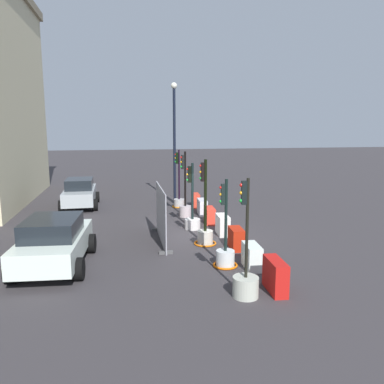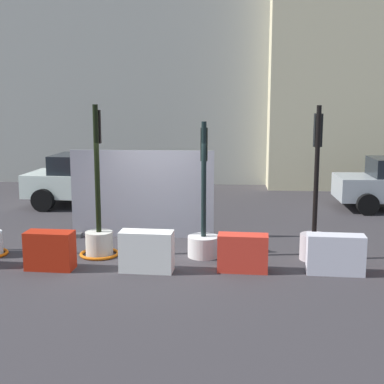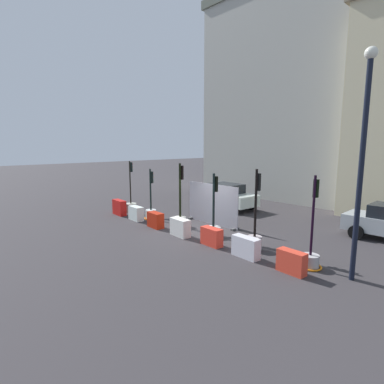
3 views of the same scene
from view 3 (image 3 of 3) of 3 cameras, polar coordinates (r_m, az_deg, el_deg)
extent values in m
plane|color=#353235|center=(15.18, 1.02, -7.34)|extent=(120.00, 120.00, 0.00)
cylinder|color=#B4B7A7|center=(19.61, -11.47, -2.93)|extent=(0.70, 0.70, 0.56)
cylinder|color=black|center=(19.35, -11.61, 1.78)|extent=(0.08, 0.08, 2.69)
cube|color=black|center=(19.32, -11.46, 4.65)|extent=(0.17, 0.16, 0.61)
sphere|color=red|center=(19.36, -11.29, 5.26)|extent=(0.10, 0.10, 0.10)
sphere|color=orange|center=(19.38, -11.27, 4.66)|extent=(0.10, 0.10, 0.10)
sphere|color=green|center=(19.39, -11.25, 4.06)|extent=(0.10, 0.10, 0.10)
cylinder|color=silver|center=(17.65, -7.76, -4.20)|extent=(0.61, 0.61, 0.53)
cylinder|color=black|center=(17.38, -7.86, 0.46)|extent=(0.10, 0.10, 2.37)
cube|color=black|center=(17.36, -7.63, 2.77)|extent=(0.16, 0.14, 0.67)
sphere|color=red|center=(17.39, -7.45, 3.52)|extent=(0.09, 0.09, 0.09)
sphere|color=orange|center=(17.41, -7.43, 2.79)|extent=(0.09, 0.09, 0.09)
sphere|color=green|center=(17.44, -7.42, 2.06)|extent=(0.09, 0.09, 0.09)
torus|color=orange|center=(17.70, -7.74, -4.93)|extent=(0.82, 0.82, 0.07)
cylinder|color=beige|center=(15.82, -2.24, -5.65)|extent=(0.60, 0.60, 0.54)
cylinder|color=black|center=(15.49, -2.27, 0.30)|extent=(0.12, 0.12, 2.78)
cube|color=black|center=(15.45, -1.95, 3.68)|extent=(0.15, 0.12, 0.72)
sphere|color=red|center=(15.48, -1.74, 4.58)|extent=(0.09, 0.09, 0.09)
sphere|color=orange|center=(15.50, -1.74, 3.70)|extent=(0.09, 0.09, 0.09)
sphere|color=green|center=(15.52, -1.74, 2.82)|extent=(0.09, 0.09, 0.09)
torus|color=orange|center=(15.88, -2.23, -6.47)|extent=(0.88, 0.88, 0.07)
cylinder|color=silver|center=(14.26, 4.04, -7.48)|extent=(0.70, 0.70, 0.46)
cylinder|color=black|center=(13.91, 4.11, -1.62)|extent=(0.11, 0.11, 2.51)
cube|color=black|center=(13.89, 4.52, 1.51)|extent=(0.15, 0.16, 0.71)
sphere|color=red|center=(13.93, 4.78, 2.51)|extent=(0.09, 0.09, 0.09)
sphere|color=orange|center=(13.96, 4.77, 1.54)|extent=(0.09, 0.09, 0.09)
sphere|color=green|center=(13.99, 4.76, 0.58)|extent=(0.09, 0.09, 0.09)
cylinder|color=#B8A9AC|center=(12.74, 11.71, -9.43)|extent=(0.60, 0.60, 0.56)
cylinder|color=black|center=(12.32, 11.95, -2.11)|extent=(0.10, 0.10, 2.75)
cube|color=black|center=(12.27, 12.44, 1.85)|extent=(0.18, 0.14, 0.70)
sphere|color=red|center=(12.31, 12.72, 2.95)|extent=(0.11, 0.11, 0.11)
sphere|color=orange|center=(12.33, 12.68, 1.88)|extent=(0.11, 0.11, 0.11)
sphere|color=green|center=(12.36, 12.65, 0.81)|extent=(0.11, 0.11, 0.11)
cylinder|color=#AEABAC|center=(11.56, 21.42, -12.07)|extent=(0.61, 0.61, 0.46)
cylinder|color=black|center=(11.10, 21.90, -4.21)|extent=(0.09, 0.09, 2.79)
cube|color=black|center=(11.05, 22.39, 0.63)|extent=(0.16, 0.16, 0.62)
sphere|color=red|center=(11.10, 22.61, 1.73)|extent=(0.09, 0.09, 0.09)
sphere|color=orange|center=(11.13, 22.55, 0.67)|extent=(0.09, 0.09, 0.09)
sphere|color=green|center=(11.16, 22.48, -0.38)|extent=(0.09, 0.09, 0.09)
torus|color=orange|center=(11.63, 21.37, -12.97)|extent=(0.81, 0.81, 0.07)
cube|color=red|center=(18.97, -13.58, -2.86)|extent=(1.16, 0.45, 0.91)
cube|color=silver|center=(17.46, -10.53, -3.98)|extent=(1.05, 0.51, 0.79)
cube|color=#B4210D|center=(15.78, -6.92, -5.28)|extent=(0.99, 0.50, 0.79)
cube|color=white|center=(14.25, -2.25, -6.70)|extent=(1.09, 0.50, 0.83)
cube|color=red|center=(12.98, 3.73, -8.43)|extent=(1.03, 0.46, 0.76)
cube|color=silver|center=(11.82, 10.13, -10.23)|extent=(1.14, 0.46, 0.80)
cube|color=red|center=(10.83, 18.31, -12.46)|extent=(0.98, 0.44, 0.77)
cylinder|color=black|center=(15.71, 28.62, -6.68)|extent=(0.65, 0.29, 0.64)
cylinder|color=black|center=(17.34, 30.45, -5.43)|extent=(0.65, 0.29, 0.64)
cube|color=silver|center=(20.43, 6.67, -1.11)|extent=(4.25, 2.13, 0.73)
cube|color=black|center=(20.43, 6.41, 0.75)|extent=(2.24, 1.77, 0.58)
cylinder|color=black|center=(20.77, 2.24, -1.91)|extent=(0.71, 0.33, 0.69)
cylinder|color=black|center=(22.07, 6.11, -1.31)|extent=(0.71, 0.33, 0.69)
cylinder|color=black|center=(18.93, 7.28, -3.04)|extent=(0.71, 0.33, 0.69)
cylinder|color=black|center=(20.35, 11.15, -2.30)|extent=(0.71, 0.33, 0.69)
cube|color=#ADADA2|center=(27.17, 18.69, 16.16)|extent=(13.55, 7.37, 15.76)
cylinder|color=black|center=(10.43, 29.25, 2.77)|extent=(0.16, 0.16, 6.68)
sphere|color=silver|center=(10.70, 30.78, 21.67)|extent=(0.36, 0.36, 0.36)
cube|color=#96959F|center=(16.23, 3.82, -2.32)|extent=(3.56, 0.04, 2.18)
cube|color=#4C4C4C|center=(17.57, 0.01, -4.90)|extent=(0.16, 0.50, 0.10)
cube|color=#4C4C4C|center=(15.43, 8.09, -6.96)|extent=(0.16, 0.50, 0.10)
camera|label=1|loc=(29.01, -15.94, 9.24)|focal=36.19mm
camera|label=2|loc=(9.09, -52.97, 0.79)|focal=51.17mm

